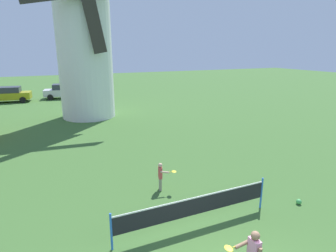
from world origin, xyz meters
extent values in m
cylinder|color=white|center=(-0.21, 18.62, 4.90)|extent=(4.05, 4.05, 9.79)
cylinder|color=blue|center=(-2.24, 2.35, 0.55)|extent=(0.06, 0.06, 1.10)
cylinder|color=blue|center=(2.86, 2.35, 0.55)|extent=(0.06, 0.06, 1.10)
cube|color=black|center=(0.31, 2.35, 0.68)|extent=(5.06, 0.01, 0.55)
cube|color=white|center=(0.31, 2.35, 0.97)|extent=(5.06, 0.02, 0.04)
cube|color=pink|center=(0.44, -0.06, 0.88)|extent=(0.17, 0.30, 0.54)
sphere|color=#89664C|center=(0.44, -0.06, 1.25)|extent=(0.20, 0.20, 0.20)
cylinder|color=#89664C|center=(0.27, 0.12, 0.96)|extent=(0.42, 0.10, 0.16)
cylinder|color=yellow|center=(0.10, 0.12, 0.96)|extent=(0.22, 0.03, 0.04)
ellipsoid|color=yellow|center=(-0.12, 0.13, 0.96)|extent=(0.19, 0.25, 0.03)
cylinder|color=#9E937F|center=(0.26, 4.98, 0.25)|extent=(0.10, 0.10, 0.50)
cylinder|color=#9E937F|center=(0.22, 4.85, 0.25)|extent=(0.10, 0.10, 0.50)
cube|color=#DB4C4C|center=(0.24, 4.91, 0.72)|extent=(0.19, 0.27, 0.44)
sphere|color=#DBB28E|center=(0.24, 4.91, 1.02)|extent=(0.17, 0.17, 0.17)
cylinder|color=#DBB28E|center=(0.28, 5.07, 0.70)|extent=(0.07, 0.07, 0.33)
cylinder|color=#DBB28E|center=(0.35, 4.74, 0.79)|extent=(0.35, 0.15, 0.13)
cylinder|color=yellow|center=(0.48, 4.71, 0.79)|extent=(0.22, 0.08, 0.04)
ellipsoid|color=yellow|center=(0.69, 4.65, 0.79)|extent=(0.23, 0.28, 0.03)
sphere|color=#4CB259|center=(4.25, 1.98, 0.09)|extent=(0.18, 0.18, 0.18)
cube|color=#999919|center=(-6.67, 28.48, 0.65)|extent=(4.37, 2.18, 0.70)
cube|color=#2D333D|center=(-6.67, 28.48, 1.28)|extent=(2.51, 1.76, 0.56)
cylinder|color=black|center=(-5.16, 29.16, 0.30)|extent=(0.62, 0.25, 0.60)
cylinder|color=black|center=(-5.36, 27.47, 0.30)|extent=(0.62, 0.25, 0.60)
cube|color=silver|center=(-1.20, 28.73, 0.65)|extent=(4.49, 2.31, 0.70)
cube|color=#2D333D|center=(-1.20, 28.73, 1.28)|extent=(2.59, 1.83, 0.56)
cylinder|color=black|center=(0.37, 29.36, 0.30)|extent=(0.62, 0.27, 0.60)
cylinder|color=black|center=(0.12, 27.68, 0.30)|extent=(0.62, 0.27, 0.60)
cylinder|color=black|center=(-2.51, 29.78, 0.30)|extent=(0.62, 0.27, 0.60)
cylinder|color=black|center=(-2.76, 28.10, 0.30)|extent=(0.62, 0.27, 0.60)
camera|label=1|loc=(-3.52, -4.17, 5.22)|focal=30.17mm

